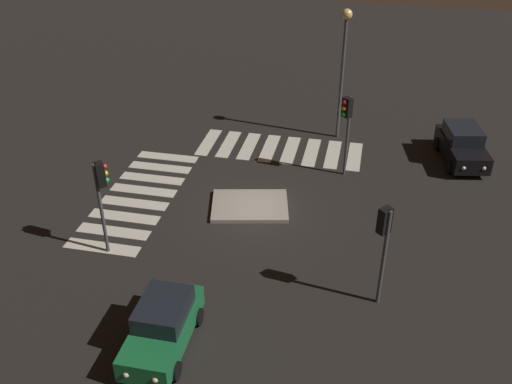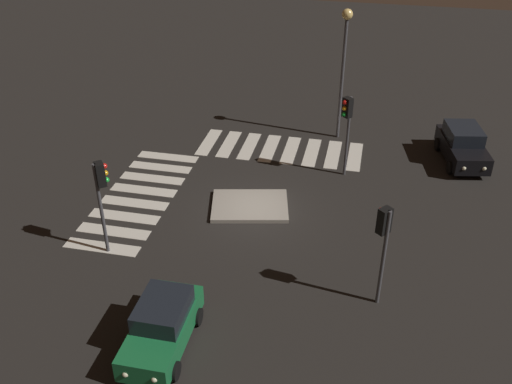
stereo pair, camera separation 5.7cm
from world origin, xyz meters
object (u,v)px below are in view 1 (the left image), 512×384
object	(u,v)px
traffic_light_south	(347,117)
street_lamp	(344,52)
traffic_light_west	(384,233)
traffic_island	(250,206)
car_green	(163,326)
car_black	(462,145)
traffic_light_north	(101,186)

from	to	relation	value
traffic_light_south	street_lamp	size ratio (longest dim) A/B	0.58
traffic_light_west	traffic_light_south	world-z (taller)	traffic_light_south
traffic_island	traffic_light_south	size ratio (longest dim) A/B	0.94
traffic_light_west	car_green	bearing A→B (deg)	70.08
traffic_island	street_lamp	size ratio (longest dim) A/B	0.55
car_black	traffic_light_west	distance (m)	12.57
car_green	street_lamp	size ratio (longest dim) A/B	0.56
traffic_light_north	street_lamp	xyz separation A→B (m)	(-8.06, -12.50, 1.83)
car_green	traffic_light_south	size ratio (longest dim) A/B	0.96
car_black	traffic_island	bearing A→B (deg)	-66.28
car_green	car_black	distance (m)	18.79
traffic_island	car_black	bearing A→B (deg)	-145.51
traffic_island	traffic_light_south	bearing A→B (deg)	-134.94
car_black	traffic_light_west	bearing A→B (deg)	-29.34
street_lamp	traffic_light_north	bearing A→B (deg)	57.16
car_green	street_lamp	xyz separation A→B (m)	(-4.17, -16.92, 4.06)
traffic_light_north	traffic_light_south	distance (m)	11.95
traffic_island	traffic_light_north	bearing A→B (deg)	41.74
traffic_light_north	traffic_light_south	bearing A→B (deg)	4.82
car_black	traffic_light_south	world-z (taller)	traffic_light_south
traffic_light_south	street_lamp	xyz separation A→B (m)	(0.64, -4.31, 1.76)
traffic_island	car_green	xyz separation A→B (m)	(0.95, 8.74, 0.76)
traffic_island	car_green	bearing A→B (deg)	83.80
traffic_island	car_black	world-z (taller)	car_black
car_black	street_lamp	world-z (taller)	street_lamp
car_black	street_lamp	size ratio (longest dim) A/B	0.62
car_green	traffic_light_west	bearing A→B (deg)	118.48
car_green	car_black	world-z (taller)	car_black
car_green	car_black	bearing A→B (deg)	145.06
traffic_light_north	street_lamp	size ratio (longest dim) A/B	0.57
traffic_light_north	car_green	bearing A→B (deg)	-87.07
traffic_island	car_green	size ratio (longest dim) A/B	0.98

